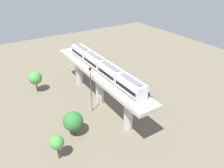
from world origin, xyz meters
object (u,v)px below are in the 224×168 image
(train, at_px, (102,67))
(tree_mid_lot, at_px, (35,78))
(tree_near_viaduct, at_px, (57,143))
(tree_far_corner, at_px, (73,121))
(parked_car_orange, at_px, (111,74))
(parked_car_black, at_px, (144,96))
(signal_post, at_px, (91,88))
(parked_car_red, at_px, (119,84))

(train, distance_m, tree_mid_lot, 19.82)
(tree_near_viaduct, xyz_separation_m, tree_far_corner, (-4.76, -4.19, -0.37))
(parked_car_orange, bearing_deg, tree_far_corner, 32.80)
(parked_car_black, xyz_separation_m, tree_far_corner, (20.48, 2.91, 2.60))
(tree_far_corner, distance_m, signal_post, 8.86)
(parked_car_orange, xyz_separation_m, parked_car_red, (1.50, 6.23, 0.00))
(train, distance_m, parked_car_red, 13.85)
(parked_car_black, xyz_separation_m, tree_near_viaduct, (25.24, 7.09, 2.97))
(parked_car_orange, relative_size, signal_post, 0.40)
(tree_mid_lot, relative_size, signal_post, 0.52)
(parked_car_orange, height_order, tree_mid_lot, tree_mid_lot)
(parked_car_red, distance_m, signal_post, 14.52)
(parked_car_orange, xyz_separation_m, parked_car_black, (-0.42, 14.90, 0.00))
(parked_car_red, height_order, signal_post, signal_post)
(train, relative_size, parked_car_red, 6.11)
(train, distance_m, tree_far_corner, 13.45)
(train, xyz_separation_m, signal_post, (3.40, 0.69, -3.97))
(train, height_order, tree_near_viaduct, train)
(parked_car_black, distance_m, parked_car_red, 8.87)
(signal_post, bearing_deg, tree_near_viaduct, 38.81)
(train, relative_size, tree_mid_lot, 4.72)
(tree_near_viaduct, relative_size, tree_far_corner, 0.94)
(tree_near_viaduct, height_order, tree_mid_lot, tree_mid_lot)
(signal_post, bearing_deg, parked_car_red, -151.16)
(tree_mid_lot, bearing_deg, tree_far_corner, 94.04)
(tree_near_viaduct, relative_size, signal_post, 0.45)
(tree_mid_lot, bearing_deg, tree_near_viaduct, 82.43)
(tree_far_corner, bearing_deg, train, -150.42)
(parked_car_red, bearing_deg, tree_far_corner, 44.55)
(signal_post, bearing_deg, train, -168.45)
(tree_mid_lot, bearing_deg, parked_car_black, 141.00)
(parked_car_black, distance_m, tree_near_viaduct, 26.39)
(tree_near_viaduct, relative_size, tree_mid_lot, 0.86)
(tree_near_viaduct, bearing_deg, signal_post, -141.19)
(parked_car_orange, height_order, parked_car_black, same)
(parked_car_red, relative_size, tree_mid_lot, 0.77)
(tree_near_viaduct, bearing_deg, train, -146.29)
(parked_car_orange, relative_size, parked_car_red, 0.99)
(tree_near_viaduct, xyz_separation_m, tree_mid_lot, (-3.30, -24.86, 0.37))
(tree_far_corner, bearing_deg, tree_near_viaduct, 41.33)
(train, distance_m, parked_car_orange, 18.18)
(parked_car_orange, xyz_separation_m, tree_near_viaduct, (24.82, 21.99, 2.97))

